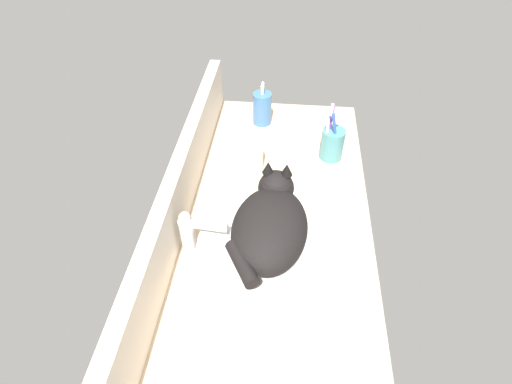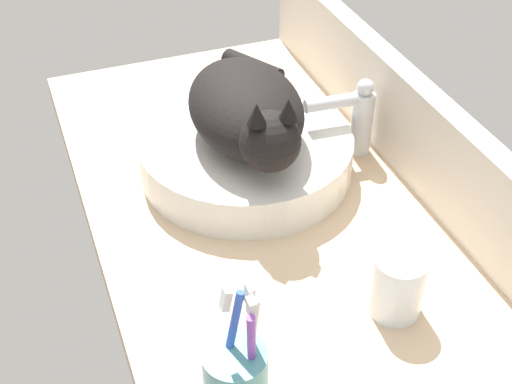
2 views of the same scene
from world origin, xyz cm
name	(u,v)px [view 1 (image 1 of 2)]	position (x,y,z in cm)	size (l,w,h in cm)	color
ground_plane	(272,220)	(0.00, 0.00, -2.00)	(114.05, 52.53, 4.00)	#D1B28E
backsplash_panel	(180,188)	(0.00, 24.47, 8.09)	(114.05, 3.60, 16.17)	silver
sink_basin	(268,253)	(-15.25, 0.28, 3.27)	(33.97, 33.97, 6.53)	silver
cat	(269,223)	(-13.88, 0.25, 12.29)	(32.09, 18.93, 14.00)	black
faucet	(192,232)	(-13.91, 18.53, 7.30)	(3.63, 11.85, 13.60)	silver
soap_dispenser	(262,108)	(44.09, 6.73, 5.74)	(6.32, 6.32, 14.58)	#3F72B2
toothbrush_cup	(332,143)	(26.96, -16.37, 5.48)	(7.06, 7.06, 18.69)	teal
water_glass	(252,157)	(19.63, 7.68, 3.83)	(6.72, 6.72, 8.87)	white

